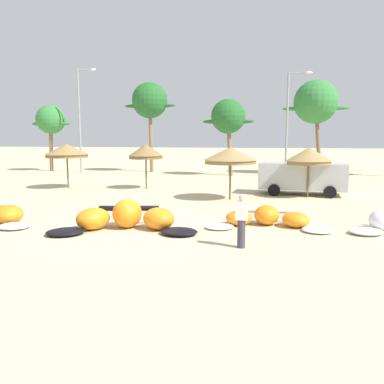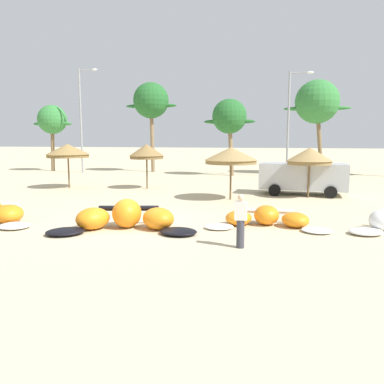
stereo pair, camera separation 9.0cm
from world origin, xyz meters
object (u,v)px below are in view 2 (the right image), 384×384
at_px(beach_umbrella_near_van, 68,151).
at_px(lamppost_west, 82,116).
at_px(palm_left, 151,101).
at_px(person_near_kites, 241,221).
at_px(kite_center, 267,219).
at_px(palm_leftmost, 52,120).
at_px(palm_left_of_gap, 229,117).
at_px(lamppost_west_center, 290,118).
at_px(beach_umbrella_outermost, 310,156).
at_px(kite_left_of_center, 126,218).
at_px(beach_umbrella_near_palms, 231,155).
at_px(beach_umbrella_middle, 147,151).
at_px(palm_center_left, 317,102).
at_px(parked_van, 301,176).

xyz_separation_m(beach_umbrella_near_van, lamppost_west, (-4.79, 10.86, 2.97)).
bearing_deg(palm_left, person_near_kites, -65.76).
height_order(kite_center, palm_leftmost, palm_leftmost).
bearing_deg(person_near_kites, palm_leftmost, 131.94).
height_order(palm_left_of_gap, lamppost_west_center, lamppost_west_center).
height_order(kite_center, beach_umbrella_outermost, beach_umbrella_outermost).
xyz_separation_m(kite_left_of_center, kite_center, (4.95, 1.62, -0.12)).
relative_size(palm_leftmost, lamppost_west_center, 0.75).
relative_size(beach_umbrella_near_palms, palm_left, 0.33).
relative_size(kite_center, beach_umbrella_middle, 1.62).
xyz_separation_m(kite_left_of_center, beach_umbrella_near_palms, (2.84, 7.67, 1.96)).
bearing_deg(person_near_kites, beach_umbrella_near_palms, 98.90).
relative_size(palm_leftmost, palm_left_of_gap, 0.98).
relative_size(beach_umbrella_outermost, palm_center_left, 0.33).
bearing_deg(lamppost_west_center, parked_van, -87.76).
bearing_deg(beach_umbrella_near_palms, palm_left_of_gap, 97.71).
bearing_deg(palm_leftmost, lamppost_west, -17.30).
distance_m(beach_umbrella_near_palms, person_near_kites, 9.39).
xyz_separation_m(parked_van, person_near_kites, (-2.35, -11.87, -0.27)).
bearing_deg(beach_umbrella_middle, beach_umbrella_near_van, -170.43).
bearing_deg(lamppost_west, palm_left_of_gap, 1.37).
relative_size(kite_center, lamppost_west_center, 0.54).
relative_size(kite_left_of_center, palm_left, 0.61).
distance_m(beach_umbrella_outermost, parked_van, 1.69).
height_order(parked_van, lamppost_west, lamppost_west).
bearing_deg(palm_left_of_gap, lamppost_west_center, -1.36).
height_order(palm_leftmost, palm_left, palm_left).
xyz_separation_m(person_near_kites, palm_center_left, (4.29, 25.60, 5.70)).
bearing_deg(lamppost_west, person_near_kites, -52.40).
distance_m(beach_umbrella_middle, palm_left_of_gap, 11.42).
height_order(beach_umbrella_middle, palm_center_left, palm_center_left).
height_order(palm_left, lamppost_west_center, lamppost_west_center).
xyz_separation_m(kite_center, palm_leftmost, (-21.96, 20.59, 4.82)).
xyz_separation_m(beach_umbrella_near_van, palm_left, (1.22, 13.45, 4.41)).
relative_size(kite_left_of_center, beach_umbrella_outermost, 1.91).
height_order(beach_umbrella_near_van, beach_umbrella_middle, beach_umbrella_near_van).
distance_m(beach_umbrella_middle, lamppost_west, 14.41).
bearing_deg(kite_left_of_center, palm_leftmost, 127.44).
xyz_separation_m(palm_left, palm_center_left, (15.56, 0.56, -0.37)).
bearing_deg(lamppost_west_center, beach_umbrella_middle, -132.26).
bearing_deg(palm_leftmost, palm_left_of_gap, -2.90).
bearing_deg(beach_umbrella_near_palms, person_near_kites, -81.10).
bearing_deg(lamppost_west, beach_umbrella_middle, -45.12).
xyz_separation_m(beach_umbrella_near_palms, palm_left_of_gap, (-1.84, 13.63, 2.78)).
distance_m(parked_van, palm_center_left, 14.89).
distance_m(palm_left, lamppost_west, 6.70).
bearing_deg(palm_left, beach_umbrella_outermost, -45.60).
distance_m(beach_umbrella_outermost, palm_leftmost, 27.40).
distance_m(beach_umbrella_middle, person_near_kites, 14.54).
height_order(person_near_kites, lamppost_west_center, lamppost_west_center).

